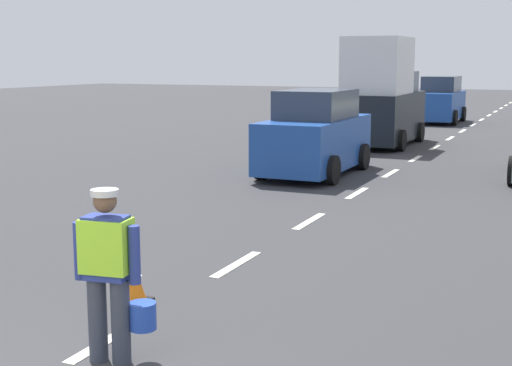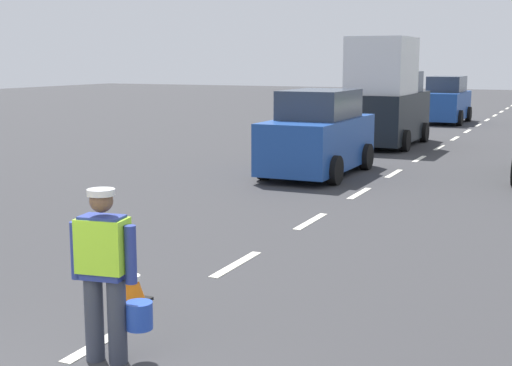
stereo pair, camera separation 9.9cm
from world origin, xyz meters
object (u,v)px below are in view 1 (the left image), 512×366
object	(u,v)px
car_oncoming_lead	(315,135)
traffic_cone_near	(133,282)
delivery_truck	(382,97)
road_worker	(110,267)
car_oncoming_third	(440,101)

from	to	relation	value
car_oncoming_lead	traffic_cone_near	bearing A→B (deg)	-82.68
traffic_cone_near	delivery_truck	distance (m)	16.85
traffic_cone_near	delivery_truck	world-z (taller)	delivery_truck
delivery_truck	car_oncoming_lead	size ratio (longest dim) A/B	1.11
road_worker	traffic_cone_near	size ratio (longest dim) A/B	3.29
delivery_truck	car_oncoming_third	size ratio (longest dim) A/B	1.15
road_worker	delivery_truck	bearing A→B (deg)	96.61
car_oncoming_lead	car_oncoming_third	world-z (taller)	car_oncoming_lead
delivery_truck	car_oncoming_lead	xyz separation A→B (m)	(0.04, -6.67, -0.64)
car_oncoming_third	road_worker	bearing A→B (deg)	-86.13
delivery_truck	car_oncoming_third	distance (m)	9.83
road_worker	car_oncoming_lead	distance (m)	11.80
traffic_cone_near	car_oncoming_lead	distance (m)	10.18
car_oncoming_third	delivery_truck	bearing A→B (deg)	-91.27
car_oncoming_third	traffic_cone_near	bearing A→B (deg)	-87.59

